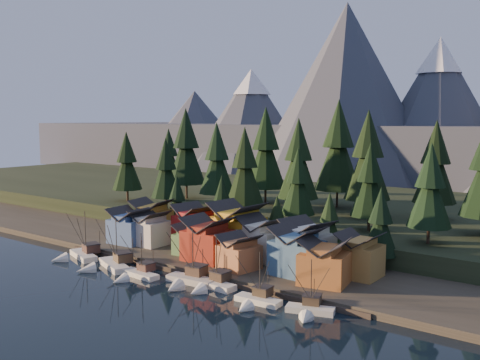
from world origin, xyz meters
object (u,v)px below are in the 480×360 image
Objects in this scene: house_front_0 at (129,225)px; house_back_1 at (195,224)px; boat_4 at (211,278)px; house_back_0 at (151,217)px; boat_5 at (255,294)px; boat_2 at (135,269)px; boat_0 at (78,249)px; boat_1 at (108,259)px; house_front_1 at (150,227)px; boat_3 at (187,273)px; boat_6 at (309,303)px.

house_back_1 is (15.12, 8.53, 0.68)m from house_front_0.
boat_4 is 1.06× the size of house_back_0.
boat_4 reaches higher than boat_5.
house_front_0 is at bearing -99.46° from house_back_0.
boat_4 is at bearing 15.95° from boat_2.
boat_0 is 23.20m from house_back_0.
boat_4 is 40.44m from house_front_0.
boat_1 is 10.08m from boat_2.
boat_5 is 52.62m from house_front_0.
house_front_0 is at bearing -140.49° from house_back_1.
house_back_1 reaches higher than house_front_1.
house_back_1 reaches higher than boat_1.
boat_4 is (27.49, 2.86, -0.05)m from boat_1.
house_back_0 reaches higher than boat_3.
boat_2 is at bearing 13.29° from boat_0.
boat_2 is at bearing 166.89° from boat_6.
boat_4 is at bearing 167.29° from boat_5.
house_back_0 reaches higher than boat_2.
house_front_1 is 9.11m from house_back_0.
house_back_1 reaches higher than house_back_0.
boat_0 is at bearing 175.94° from boat_3.
boat_2 is 17.88m from boat_4.
boat_4 is at bearing -41.76° from house_back_0.
house_back_0 is 1.03× the size of house_back_1.
house_back_0 is (1.43, 22.74, 4.40)m from boat_0.
house_front_0 is (1.93, 14.39, 3.79)m from boat_0.
boat_2 reaches higher than boat_6.
boat_0 is 15.01m from house_front_0.
boat_4 is 22.31m from boat_6.
boat_0 reaches higher than boat_5.
boat_0 is 18.22m from house_front_1.
house_front_1 is at bearing 127.60° from boat_1.
boat_3 is 17.78m from boat_5.
boat_0 is 1.22× the size of boat_6.
boat_2 is (22.58, -2.37, -0.53)m from boat_0.
house_back_0 reaches higher than boat_4.
house_back_1 is at bearing 143.31° from boat_5.
boat_3 is 5.63m from boat_4.
boat_3 is 28.50m from house_back_1.
boat_0 is at bearing -164.41° from boat_1.
house_front_1 reaches higher than boat_6.
boat_4 is 31.79m from house_back_1.
boat_2 is (10.03, -0.96, -0.46)m from boat_1.
boat_3 is at bearing 162.41° from boat_6.
boat_1 is 18.58m from house_front_1.
boat_2 is 12.29m from boat_3.
boat_1 is at bearing -78.15° from house_back_0.
house_back_0 is (-6.22, 6.61, 0.75)m from house_front_1.
boat_5 is at bearing -37.66° from house_back_0.
house_back_1 reaches higher than boat_3.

